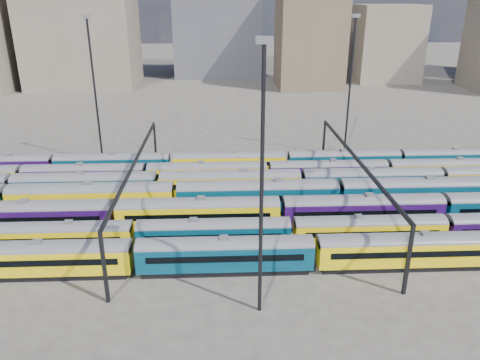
{
  "coord_description": "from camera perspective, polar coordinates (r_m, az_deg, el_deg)",
  "views": [
    {
      "loc": [
        -8.56,
        -59.55,
        28.53
      ],
      "look_at": [
        -5.7,
        4.88,
        3.0
      ],
      "focal_mm": 35.0,
      "sensor_mm": 36.0,
      "label": 1
    }
  ],
  "objects": [
    {
      "name": "rake_1",
      "position": [
        58.78,
        15.49,
        -5.64
      ],
      "size": [
        93.28,
        2.74,
        4.59
      ],
      "color": "black",
      "rests_on": "ground"
    },
    {
      "name": "rake_4",
      "position": [
        69.52,
        -1.2,
        -0.18
      ],
      "size": [
        105.99,
        3.1,
        5.23
      ],
      "color": "black",
      "rests_on": "ground"
    },
    {
      "name": "mast_2",
      "position": [
        40.43,
        2.68,
        0.46
      ],
      "size": [
        1.4,
        0.5,
        25.6
      ],
      "color": "black",
      "rests_on": "ground"
    },
    {
      "name": "rake_5",
      "position": [
        75.19,
        -11.39,
        0.89
      ],
      "size": [
        115.37,
        2.82,
        4.73
      ],
      "color": "black",
      "rests_on": "ground"
    },
    {
      "name": "rake_3",
      "position": [
        65.12,
        -7.91,
        -1.75
      ],
      "size": [
        136.36,
        3.32,
        5.61
      ],
      "color": "black",
      "rests_on": "ground"
    },
    {
      "name": "mast_1",
      "position": [
        85.57,
        -17.33,
        10.84
      ],
      "size": [
        1.4,
        0.5,
        25.6
      ],
      "color": "black",
      "rests_on": "ground"
    },
    {
      "name": "mast_3",
      "position": [
        88.02,
        13.29,
        11.51
      ],
      "size": [
        1.4,
        0.5,
        25.6
      ],
      "color": "black",
      "rests_on": "ground"
    },
    {
      "name": "gantry_2",
      "position": [
        66.05,
        13.94,
        1.72
      ],
      "size": [
        0.35,
        40.35,
        8.03
      ],
      "color": "black",
      "rests_on": "ground"
    },
    {
      "name": "ground",
      "position": [
        66.58,
        5.1,
        -3.87
      ],
      "size": [
        500.0,
        500.0,
        0.0
      ],
      "primitive_type": "plane",
      "color": "#45403A",
      "rests_on": "ground"
    },
    {
      "name": "gantry_1",
      "position": [
        64.42,
        -12.62,
        1.33
      ],
      "size": [
        0.35,
        40.35,
        8.03
      ],
      "color": "black",
      "rests_on": "ground"
    },
    {
      "name": "rake_6",
      "position": [
        78.97,
        -1.31,
        2.35
      ],
      "size": [
        136.05,
        2.84,
        4.78
      ],
      "color": "black",
      "rests_on": "ground"
    },
    {
      "name": "rake_2",
      "position": [
        60.4,
        -5.1,
        -3.75
      ],
      "size": [
        149.04,
        3.11,
        5.25
      ],
      "color": "black",
      "rests_on": "ground"
    }
  ]
}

